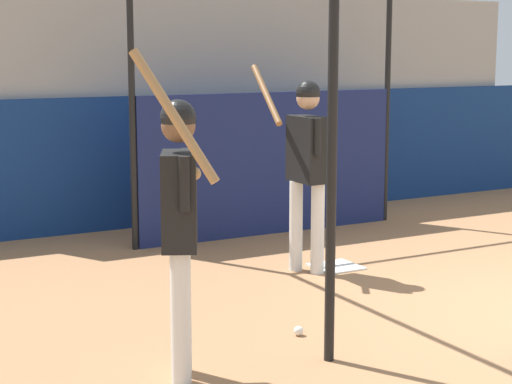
{
  "coord_description": "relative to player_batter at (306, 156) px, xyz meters",
  "views": [
    {
      "loc": [
        -5.64,
        -4.49,
        2.16
      ],
      "look_at": [
        -2.42,
        1.43,
        1.02
      ],
      "focal_mm": 60.0,
      "sensor_mm": 36.0,
      "label": 1
    }
  ],
  "objects": [
    {
      "name": "outfield_wall",
      "position": [
        1.35,
        2.8,
        -0.34
      ],
      "size": [
        24.0,
        0.12,
        1.59
      ],
      "color": "navy",
      "rests_on": "ground"
    },
    {
      "name": "bleacher_section",
      "position": [
        1.35,
        4.06,
        0.3
      ],
      "size": [
        7.6,
        2.4,
        2.87
      ],
      "color": "#9E9E99",
      "rests_on": "ground"
    },
    {
      "name": "batting_cage",
      "position": [
        0.55,
        1.02,
        0.24
      ],
      "size": [
        3.41,
        3.87,
        3.16
      ],
      "color": "black",
      "rests_on": "ground"
    },
    {
      "name": "home_plate",
      "position": [
        0.36,
        -0.01,
        -1.13
      ],
      "size": [
        0.44,
        0.44,
        0.02
      ],
      "color": "white",
      "rests_on": "ground"
    },
    {
      "name": "player_batter",
      "position": [
        0.0,
        0.0,
        0.0
      ],
      "size": [
        0.52,
        0.91,
        2.0
      ],
      "rotation": [
        0.0,
        0.0,
        1.58
      ],
      "color": "white",
      "rests_on": "ground"
    },
    {
      "name": "player_waiting",
      "position": [
        -2.15,
        -1.93,
        -0.01
      ],
      "size": [
        0.56,
        0.79,
        2.16
      ],
      "rotation": [
        0.0,
        0.0,
        -2.01
      ],
      "color": "white",
      "rests_on": "ground"
    },
    {
      "name": "baseball",
      "position": [
        -1.04,
        -1.58,
        -1.1
      ],
      "size": [
        0.07,
        0.07,
        0.07
      ],
      "color": "white",
      "rests_on": "ground"
    }
  ]
}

